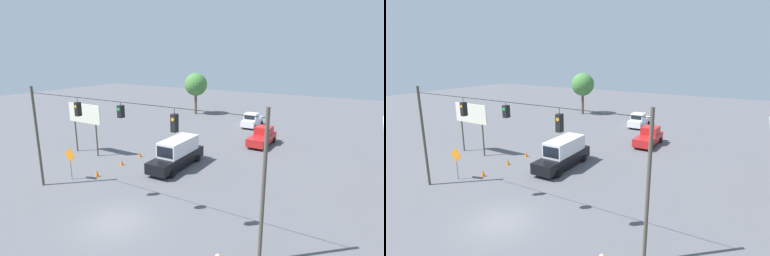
# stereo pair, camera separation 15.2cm
# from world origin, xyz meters

# --- Properties ---
(ground_plane) EXTENTS (140.00, 140.00, 0.00)m
(ground_plane) POSITION_xyz_m (0.00, 0.00, 0.00)
(ground_plane) COLOR #56565B
(overhead_signal_span) EXTENTS (18.59, 0.38, 8.17)m
(overhead_signal_span) POSITION_xyz_m (-0.03, -1.09, 5.09)
(overhead_signal_span) COLOR #4C473D
(overhead_signal_span) RESTS_ON ground_plane
(pickup_truck_white_withflow_deep) EXTENTS (2.32, 5.23, 2.12)m
(pickup_truck_white_withflow_deep) POSITION_xyz_m (1.55, -29.75, 0.98)
(pickup_truck_white_withflow_deep) COLOR silver
(pickup_truck_white_withflow_deep) RESTS_ON ground_plane
(box_truck_black_withflow_mid) EXTENTS (2.46, 7.18, 2.73)m
(box_truck_black_withflow_mid) POSITION_xyz_m (2.02, -10.31, 1.36)
(box_truck_black_withflow_mid) COLOR black
(box_truck_black_withflow_mid) RESTS_ON ground_plane
(pickup_truck_red_oncoming_deep) EXTENTS (2.26, 5.43, 2.12)m
(pickup_truck_red_oncoming_deep) POSITION_xyz_m (-2.66, -21.56, 0.98)
(pickup_truck_red_oncoming_deep) COLOR red
(pickup_truck_red_oncoming_deep) RESTS_ON ground_plane
(traffic_cone_nearest) EXTENTS (0.33, 0.33, 0.61)m
(traffic_cone_nearest) POSITION_xyz_m (6.76, -4.61, 0.31)
(traffic_cone_nearest) COLOR orange
(traffic_cone_nearest) RESTS_ON ground_plane
(traffic_cone_second) EXTENTS (0.33, 0.33, 0.61)m
(traffic_cone_second) POSITION_xyz_m (6.90, -7.83, 0.31)
(traffic_cone_second) COLOR orange
(traffic_cone_second) RESTS_ON ground_plane
(traffic_cone_third) EXTENTS (0.33, 0.33, 0.61)m
(traffic_cone_third) POSITION_xyz_m (6.97, -10.60, 0.31)
(traffic_cone_third) COLOR orange
(traffic_cone_third) RESTS_ON ground_plane
(roadside_billboard) EXTENTS (4.65, 0.16, 5.46)m
(roadside_billboard) POSITION_xyz_m (12.65, -8.57, 4.08)
(roadside_billboard) COLOR #4C473D
(roadside_billboard) RESTS_ON ground_plane
(work_zone_sign) EXTENTS (1.27, 0.06, 2.84)m
(work_zone_sign) POSITION_xyz_m (8.14, -3.07, 1.99)
(work_zone_sign) COLOR slate
(work_zone_sign) RESTS_ON ground_plane
(tree_horizon_left) EXTENTS (4.05, 4.05, 7.37)m
(tree_horizon_left) POSITION_xyz_m (13.81, -34.09, 5.31)
(tree_horizon_left) COLOR brown
(tree_horizon_left) RESTS_ON ground_plane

